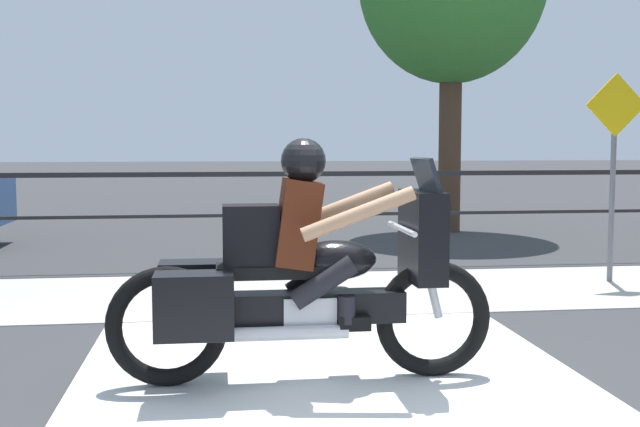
% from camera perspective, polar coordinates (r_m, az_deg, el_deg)
% --- Properties ---
extents(ground_plane, '(120.00, 120.00, 0.00)m').
position_cam_1_polar(ground_plane, '(5.10, 4.10, -12.70)').
color(ground_plane, '#38383A').
extents(sidewalk_band, '(44.00, 2.40, 0.01)m').
position_cam_1_polar(sidewalk_band, '(8.36, -0.58, -5.60)').
color(sidewalk_band, '#B7B2A8').
rests_on(sidewalk_band, ground).
extents(crosswalk_band, '(3.36, 6.00, 0.01)m').
position_cam_1_polar(crosswalk_band, '(4.87, 1.68, -13.52)').
color(crosswalk_band, silver).
rests_on(crosswalk_band, ground).
extents(fence_railing, '(36.00, 0.05, 1.20)m').
position_cam_1_polar(fence_railing, '(9.93, -1.75, 1.54)').
color(fence_railing, black).
rests_on(fence_railing, ground).
extents(motorcycle, '(2.52, 0.76, 1.58)m').
position_cam_1_polar(motorcycle, '(5.20, -1.51, -4.37)').
color(motorcycle, black).
rests_on(motorcycle, ground).
extents(street_sign, '(0.69, 0.06, 2.31)m').
position_cam_1_polar(street_sign, '(9.41, 20.18, 4.11)').
color(street_sign, slate).
rests_on(street_sign, ground).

